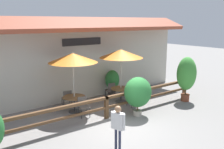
{
  "coord_description": "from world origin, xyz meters",
  "views": [
    {
      "loc": [
        -5.7,
        -7.03,
        4.0
      ],
      "look_at": [
        0.59,
        1.46,
        1.74
      ],
      "focal_mm": 40.0,
      "sensor_mm": 36.0,
      "label": 1
    }
  ],
  "objects_px": {
    "dining_table_middle": "(121,91)",
    "potted_plant_broad_leaf": "(138,92)",
    "chair_middle_streetside": "(132,96)",
    "potted_plant_tall_tropical": "(112,81)",
    "dining_table_near": "(74,100)",
    "potted_plant_entrance_palm": "(187,75)",
    "patio_umbrella_middle": "(121,54)",
    "chair_middle_wallside": "(111,89)",
    "chair_near_wallside": "(67,98)",
    "chair_near_streetside": "(83,106)",
    "pedestrian": "(118,122)",
    "patio_umbrella_near": "(73,58)"
  },
  "relations": [
    {
      "from": "dining_table_middle",
      "to": "potted_plant_broad_leaf",
      "type": "height_order",
      "value": "potted_plant_broad_leaf"
    },
    {
      "from": "chair_middle_streetside",
      "to": "potted_plant_broad_leaf",
      "type": "xyz_separation_m",
      "value": [
        -0.64,
        -1.14,
        0.57
      ]
    },
    {
      "from": "dining_table_middle",
      "to": "potted_plant_tall_tropical",
      "type": "height_order",
      "value": "potted_plant_tall_tropical"
    },
    {
      "from": "dining_table_near",
      "to": "potted_plant_entrance_palm",
      "type": "distance_m",
      "value": 5.72
    },
    {
      "from": "patio_umbrella_middle",
      "to": "chair_middle_wallside",
      "type": "relative_size",
      "value": 3.21
    },
    {
      "from": "chair_near_wallside",
      "to": "dining_table_middle",
      "type": "relative_size",
      "value": 0.83
    },
    {
      "from": "chair_near_streetside",
      "to": "potted_plant_entrance_palm",
      "type": "relative_size",
      "value": 0.37
    },
    {
      "from": "potted_plant_broad_leaf",
      "to": "potted_plant_tall_tropical",
      "type": "xyz_separation_m",
      "value": [
        0.89,
        3.03,
        -0.2
      ]
    },
    {
      "from": "dining_table_near",
      "to": "potted_plant_tall_tropical",
      "type": "xyz_separation_m",
      "value": [
        2.86,
        0.99,
        0.27
      ]
    },
    {
      "from": "chair_near_streetside",
      "to": "chair_middle_wallside",
      "type": "xyz_separation_m",
      "value": [
        2.47,
        1.4,
        0.0
      ]
    },
    {
      "from": "potted_plant_tall_tropical",
      "to": "dining_table_middle",
      "type": "bearing_deg",
      "value": -104.11
    },
    {
      "from": "potted_plant_tall_tropical",
      "to": "patio_umbrella_middle",
      "type": "bearing_deg",
      "value": -104.11
    },
    {
      "from": "chair_middle_streetside",
      "to": "pedestrian",
      "type": "height_order",
      "value": "pedestrian"
    },
    {
      "from": "dining_table_middle",
      "to": "dining_table_near",
      "type": "bearing_deg",
      "value": 177.52
    },
    {
      "from": "patio_umbrella_near",
      "to": "dining_table_near",
      "type": "height_order",
      "value": "patio_umbrella_near"
    },
    {
      "from": "patio_umbrella_near",
      "to": "chair_near_wallside",
      "type": "xyz_separation_m",
      "value": [
        -0.01,
        0.72,
        -1.99
      ]
    },
    {
      "from": "potted_plant_entrance_palm",
      "to": "chair_middle_streetside",
      "type": "bearing_deg",
      "value": 158.16
    },
    {
      "from": "potted_plant_broad_leaf",
      "to": "chair_middle_wallside",
      "type": "bearing_deg",
      "value": 78.52
    },
    {
      "from": "chair_near_wallside",
      "to": "chair_middle_streetside",
      "type": "relative_size",
      "value": 1.0
    },
    {
      "from": "patio_umbrella_middle",
      "to": "potted_plant_entrance_palm",
      "type": "xyz_separation_m",
      "value": [
        2.72,
        -1.88,
        -1.08
      ]
    },
    {
      "from": "dining_table_near",
      "to": "dining_table_middle",
      "type": "distance_m",
      "value": 2.58
    },
    {
      "from": "dining_table_middle",
      "to": "potted_plant_tall_tropical",
      "type": "xyz_separation_m",
      "value": [
        0.28,
        1.1,
        0.27
      ]
    },
    {
      "from": "dining_table_near",
      "to": "patio_umbrella_near",
      "type": "bearing_deg",
      "value": 180.0
    },
    {
      "from": "patio_umbrella_middle",
      "to": "chair_middle_streetside",
      "type": "bearing_deg",
      "value": -88.0
    },
    {
      "from": "pedestrian",
      "to": "potted_plant_broad_leaf",
      "type": "bearing_deg",
      "value": -68.98
    },
    {
      "from": "pedestrian",
      "to": "patio_umbrella_near",
      "type": "bearing_deg",
      "value": -24.1
    },
    {
      "from": "chair_near_streetside",
      "to": "potted_plant_tall_tropical",
      "type": "relative_size",
      "value": 0.59
    },
    {
      "from": "patio_umbrella_middle",
      "to": "chair_middle_wallside",
      "type": "bearing_deg",
      "value": 94.52
    },
    {
      "from": "chair_near_streetside",
      "to": "patio_umbrella_near",
      "type": "bearing_deg",
      "value": 101.19
    },
    {
      "from": "potted_plant_entrance_palm",
      "to": "potted_plant_tall_tropical",
      "type": "xyz_separation_m",
      "value": [
        -2.45,
        2.97,
        -0.54
      ]
    },
    {
      "from": "chair_middle_wallside",
      "to": "pedestrian",
      "type": "distance_m",
      "value": 5.59
    },
    {
      "from": "chair_middle_streetside",
      "to": "potted_plant_tall_tropical",
      "type": "bearing_deg",
      "value": 87.75
    },
    {
      "from": "potted_plant_tall_tropical",
      "to": "pedestrian",
      "type": "distance_m",
      "value": 6.01
    },
    {
      "from": "dining_table_middle",
      "to": "pedestrian",
      "type": "xyz_separation_m",
      "value": [
        -3.17,
        -3.83,
        0.39
      ]
    },
    {
      "from": "potted_plant_broad_leaf",
      "to": "chair_near_wallside",
      "type": "bearing_deg",
      "value": 125.55
    },
    {
      "from": "chair_near_streetside",
      "to": "chair_middle_wallside",
      "type": "height_order",
      "value": "same"
    },
    {
      "from": "chair_near_streetside",
      "to": "chair_middle_wallside",
      "type": "relative_size",
      "value": 1.0
    },
    {
      "from": "chair_middle_streetside",
      "to": "potted_plant_entrance_palm",
      "type": "xyz_separation_m",
      "value": [
        2.7,
        -1.08,
        0.91
      ]
    },
    {
      "from": "dining_table_near",
      "to": "patio_umbrella_middle",
      "type": "height_order",
      "value": "patio_umbrella_middle"
    },
    {
      "from": "potted_plant_tall_tropical",
      "to": "chair_middle_wallside",
      "type": "bearing_deg",
      "value": -138.29
    },
    {
      "from": "chair_middle_streetside",
      "to": "potted_plant_entrance_palm",
      "type": "bearing_deg",
      "value": -16.62
    },
    {
      "from": "patio_umbrella_near",
      "to": "chair_middle_wallside",
      "type": "height_order",
      "value": "patio_umbrella_near"
    },
    {
      "from": "dining_table_middle",
      "to": "chair_middle_streetside",
      "type": "bearing_deg",
      "value": -88.0
    },
    {
      "from": "dining_table_near",
      "to": "chair_near_streetside",
      "type": "height_order",
      "value": "chair_near_streetside"
    },
    {
      "from": "chair_near_wallside",
      "to": "potted_plant_broad_leaf",
      "type": "relative_size",
      "value": 0.49
    },
    {
      "from": "dining_table_middle",
      "to": "potted_plant_tall_tropical",
      "type": "relative_size",
      "value": 0.71
    },
    {
      "from": "chair_near_streetside",
      "to": "potted_plant_broad_leaf",
      "type": "distance_m",
      "value": 2.4
    },
    {
      "from": "potted_plant_tall_tropical",
      "to": "chair_near_streetside",
      "type": "bearing_deg",
      "value": -148.82
    },
    {
      "from": "chair_middle_streetside",
      "to": "potted_plant_broad_leaf",
      "type": "relative_size",
      "value": 0.49
    },
    {
      "from": "potted_plant_broad_leaf",
      "to": "potted_plant_tall_tropical",
      "type": "relative_size",
      "value": 1.19
    }
  ]
}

